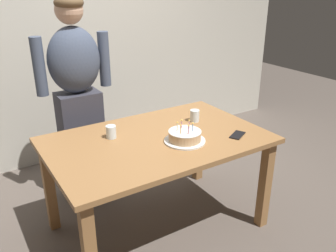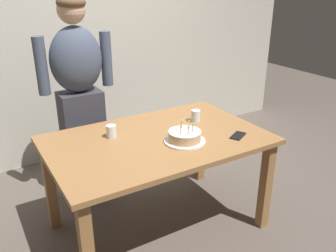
{
  "view_description": "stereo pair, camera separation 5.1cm",
  "coord_description": "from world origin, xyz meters",
  "px_view_note": "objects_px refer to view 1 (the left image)",
  "views": [
    {
      "loc": [
        -1.13,
        -1.92,
        1.76
      ],
      "look_at": [
        0.05,
        -0.06,
        0.84
      ],
      "focal_mm": 37.75,
      "sensor_mm": 36.0,
      "label": 1
    },
    {
      "loc": [
        -1.08,
        -1.95,
        1.76
      ],
      "look_at": [
        0.05,
        -0.06,
        0.84
      ],
      "focal_mm": 37.75,
      "sensor_mm": 36.0,
      "label": 2
    }
  ],
  "objects_px": {
    "birthday_cake": "(185,137)",
    "water_glass_far": "(195,116)",
    "cell_phone": "(237,135)",
    "water_glass_near": "(111,132)",
    "person_man_bearded": "(78,98)"
  },
  "relations": [
    {
      "from": "birthday_cake",
      "to": "water_glass_far",
      "type": "xyz_separation_m",
      "value": [
        0.28,
        0.27,
        0.01
      ]
    },
    {
      "from": "cell_phone",
      "to": "water_glass_far",
      "type": "bearing_deg",
      "value": 75.83
    },
    {
      "from": "water_glass_near",
      "to": "water_glass_far",
      "type": "bearing_deg",
      "value": -4.9
    },
    {
      "from": "water_glass_far",
      "to": "cell_phone",
      "type": "relative_size",
      "value": 0.63
    },
    {
      "from": "water_glass_near",
      "to": "water_glass_far",
      "type": "distance_m",
      "value": 0.68
    },
    {
      "from": "cell_phone",
      "to": "person_man_bearded",
      "type": "xyz_separation_m",
      "value": [
        -0.79,
        1.02,
        0.13
      ]
    },
    {
      "from": "water_glass_far",
      "to": "person_man_bearded",
      "type": "distance_m",
      "value": 0.95
    },
    {
      "from": "water_glass_near",
      "to": "person_man_bearded",
      "type": "height_order",
      "value": "person_man_bearded"
    },
    {
      "from": "birthday_cake",
      "to": "water_glass_near",
      "type": "relative_size",
      "value": 3.15
    },
    {
      "from": "birthday_cake",
      "to": "cell_phone",
      "type": "relative_size",
      "value": 1.95
    },
    {
      "from": "birthday_cake",
      "to": "cell_phone",
      "type": "bearing_deg",
      "value": -17.44
    },
    {
      "from": "water_glass_far",
      "to": "birthday_cake",
      "type": "bearing_deg",
      "value": -136.27
    },
    {
      "from": "person_man_bearded",
      "to": "cell_phone",
      "type": "bearing_deg",
      "value": 127.66
    },
    {
      "from": "birthday_cake",
      "to": "cell_phone",
      "type": "distance_m",
      "value": 0.39
    },
    {
      "from": "water_glass_far",
      "to": "person_man_bearded",
      "type": "xyz_separation_m",
      "value": [
        -0.7,
        0.64,
        0.09
      ]
    }
  ]
}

